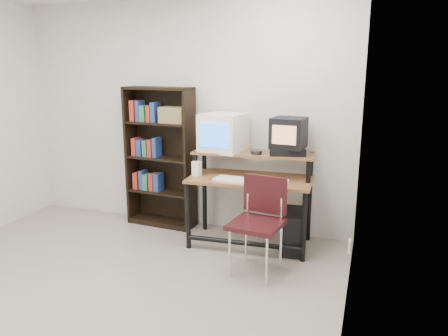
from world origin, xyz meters
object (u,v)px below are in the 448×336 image
(crt_monitor, at_px, (223,133))
(school_chair, at_px, (260,214))
(computer_desk, at_px, (251,181))
(bookshelf, at_px, (161,155))
(pc_tower, at_px, (294,231))
(crt_tv, at_px, (289,133))

(crt_monitor, height_order, school_chair, crt_monitor)
(computer_desk, distance_m, bookshelf, 1.19)
(pc_tower, height_order, school_chair, school_chair)
(crt_tv, xyz_separation_m, school_chair, (-0.12, -0.69, -0.66))
(computer_desk, xyz_separation_m, crt_tv, (0.36, 0.12, 0.51))
(computer_desk, relative_size, crt_monitor, 2.67)
(crt_monitor, height_order, pc_tower, crt_monitor)
(crt_tv, distance_m, school_chair, 0.96)
(crt_tv, height_order, bookshelf, bookshelf)
(computer_desk, bearing_deg, crt_tv, 14.93)
(pc_tower, bearing_deg, computer_desk, 171.95)
(crt_monitor, bearing_deg, bookshelf, 179.34)
(computer_desk, bearing_deg, bookshelf, 165.00)
(bookshelf, bearing_deg, computer_desk, -7.37)
(computer_desk, relative_size, bookshelf, 0.80)
(computer_desk, distance_m, crt_monitor, 0.60)
(crt_tv, bearing_deg, school_chair, -93.91)
(computer_desk, distance_m, pc_tower, 0.68)
(crt_monitor, relative_size, pc_tower, 1.08)
(pc_tower, relative_size, bookshelf, 0.27)
(crt_tv, height_order, pc_tower, crt_tv)
(bookshelf, bearing_deg, crt_monitor, -4.50)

